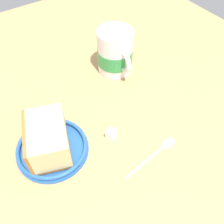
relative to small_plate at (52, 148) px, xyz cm
name	(u,v)px	position (x,y,z in cm)	size (l,w,h in cm)	color
ground_plane	(95,119)	(11.32, 2.91, -2.17)	(110.96, 110.96, 2.66)	tan
small_plate	(52,148)	(0.00, 0.00, 0.00)	(14.05, 14.05, 1.69)	#26599E
cake_slice	(47,139)	(-0.26, 0.09, 3.42)	(10.43, 12.32, 6.64)	#9E662D
tea_mug	(115,52)	(24.10, 13.21, 4.35)	(8.75, 11.66, 10.92)	white
teaspoon	(161,148)	(17.68, -11.76, -0.49)	(13.22, 2.63, 0.80)	silver
sugar_cube	(110,135)	(10.87, -3.78, 0.08)	(1.84, 1.84, 1.84)	white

